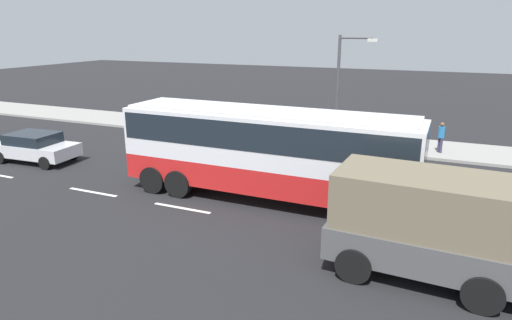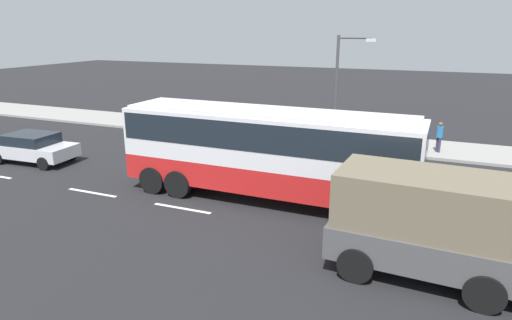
{
  "view_description": "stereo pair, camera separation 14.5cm",
  "coord_description": "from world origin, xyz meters",
  "px_view_note": "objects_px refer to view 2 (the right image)",
  "views": [
    {
      "loc": [
        8.01,
        -15.52,
        6.43
      ],
      "look_at": [
        1.57,
        -0.54,
        1.6
      ],
      "focal_mm": 31.3,
      "sensor_mm": 36.0,
      "label": 1
    },
    {
      "loc": [
        7.88,
        -15.58,
        6.43
      ],
      "look_at": [
        1.57,
        -0.54,
        1.6
      ],
      "focal_mm": 31.3,
      "sensor_mm": 36.0,
      "label": 2
    }
  ],
  "objects_px": {
    "cargo_truck": "(490,233)",
    "car_silver_hatch": "(33,147)",
    "pedestrian_near_curb": "(439,135)",
    "street_lamp": "(341,82)",
    "coach_bus": "(266,145)"
  },
  "relations": [
    {
      "from": "cargo_truck",
      "to": "car_silver_hatch",
      "type": "bearing_deg",
      "value": 171.92
    },
    {
      "from": "pedestrian_near_curb",
      "to": "car_silver_hatch",
      "type": "bearing_deg",
      "value": 166.04
    },
    {
      "from": "car_silver_hatch",
      "to": "pedestrian_near_curb",
      "type": "height_order",
      "value": "pedestrian_near_curb"
    },
    {
      "from": "cargo_truck",
      "to": "street_lamp",
      "type": "relative_size",
      "value": 1.41
    },
    {
      "from": "street_lamp",
      "to": "coach_bus",
      "type": "bearing_deg",
      "value": -95.67
    },
    {
      "from": "coach_bus",
      "to": "car_silver_hatch",
      "type": "distance_m",
      "value": 12.6
    },
    {
      "from": "coach_bus",
      "to": "cargo_truck",
      "type": "distance_m",
      "value": 8.27
    },
    {
      "from": "car_silver_hatch",
      "to": "coach_bus",
      "type": "bearing_deg",
      "value": -4.28
    },
    {
      "from": "cargo_truck",
      "to": "street_lamp",
      "type": "height_order",
      "value": "street_lamp"
    },
    {
      "from": "cargo_truck",
      "to": "car_silver_hatch",
      "type": "relative_size",
      "value": 1.97
    },
    {
      "from": "street_lamp",
      "to": "pedestrian_near_curb",
      "type": "bearing_deg",
      "value": 8.71
    },
    {
      "from": "car_silver_hatch",
      "to": "pedestrian_near_curb",
      "type": "xyz_separation_m",
      "value": [
        18.54,
        9.24,
        0.3
      ]
    },
    {
      "from": "cargo_truck",
      "to": "pedestrian_near_curb",
      "type": "xyz_separation_m",
      "value": [
        -1.4,
        13.08,
        -0.48
      ]
    },
    {
      "from": "coach_bus",
      "to": "pedestrian_near_curb",
      "type": "relative_size",
      "value": 7.09
    },
    {
      "from": "car_silver_hatch",
      "to": "street_lamp",
      "type": "distance_m",
      "value": 16.09
    }
  ]
}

